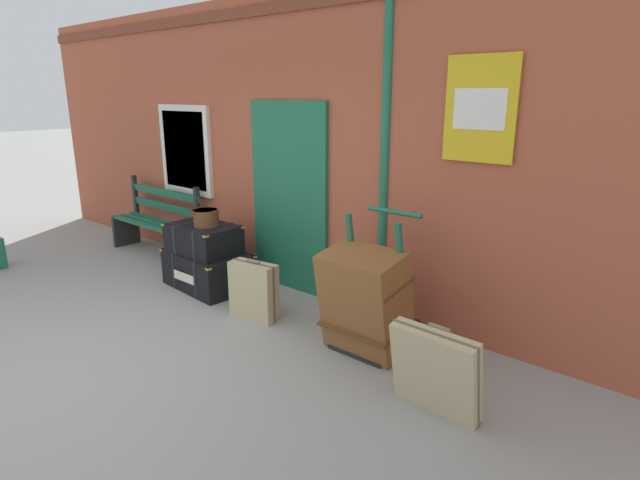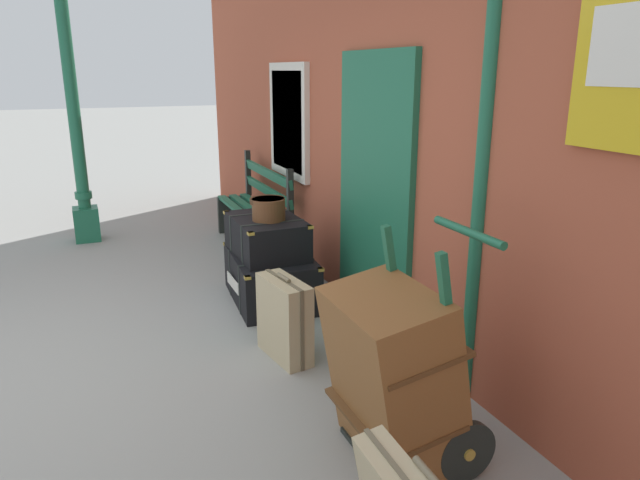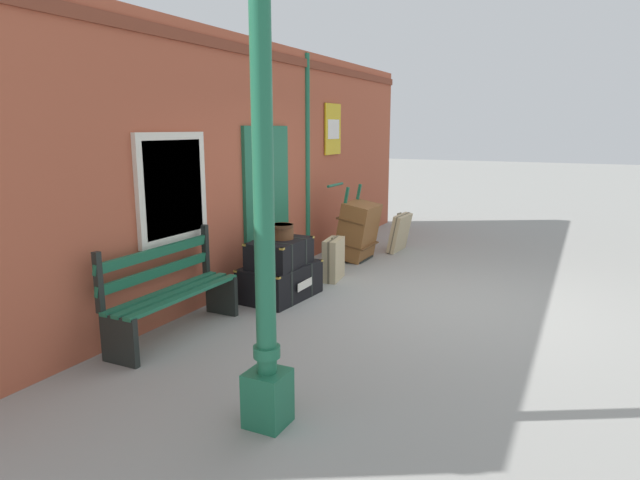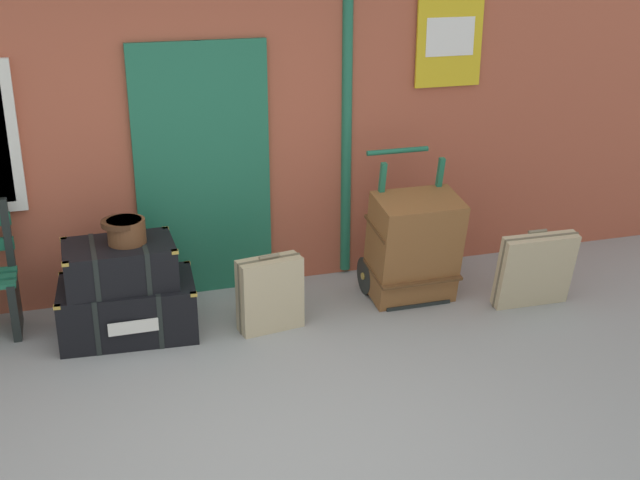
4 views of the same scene
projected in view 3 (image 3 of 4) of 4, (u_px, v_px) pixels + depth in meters
ground_plane at (438, 302)px, 6.67m from camera, size 60.00×60.00×0.00m
brick_facade at (253, 164)px, 7.46m from camera, size 10.40×0.35×3.20m
lamp_post at (265, 265)px, 3.70m from camera, size 0.28×0.28×3.07m
platform_bench at (171, 293)px, 5.54m from camera, size 1.60×0.43×1.01m
steamer_trunk_base at (280, 281)px, 6.83m from camera, size 1.06×0.72×0.43m
steamer_trunk_middle at (280, 253)px, 6.72m from camera, size 0.81×0.55×0.33m
round_hatbox at (282, 230)px, 6.72m from camera, size 0.32×0.30×0.18m
porters_trolley at (348, 242)px, 8.87m from camera, size 0.71×0.58×1.20m
large_brown_trunk at (358, 231)px, 8.75m from camera, size 0.70×0.58×0.94m
suitcase_umber at (334, 259)px, 7.63m from camera, size 0.52×0.27×0.62m
suitcase_caramel at (400, 233)px, 9.40m from camera, size 0.65×0.26×0.66m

